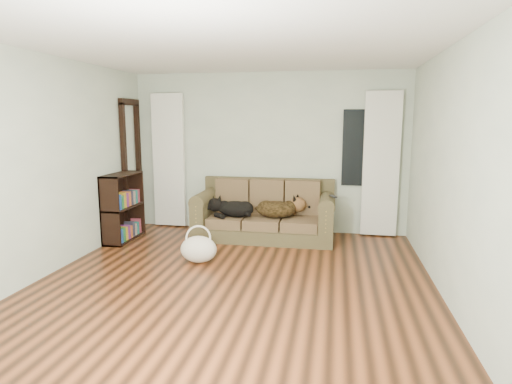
% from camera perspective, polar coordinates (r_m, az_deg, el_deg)
% --- Properties ---
extents(floor, '(5.00, 5.00, 0.00)m').
position_cam_1_polar(floor, '(4.96, -3.13, -12.17)').
color(floor, black).
rests_on(floor, ground).
extents(ceiling, '(5.00, 5.00, 0.00)m').
position_cam_1_polar(ceiling, '(4.67, -3.43, 18.99)').
color(ceiling, white).
rests_on(ceiling, ground).
extents(wall_back, '(4.50, 0.04, 2.60)m').
position_cam_1_polar(wall_back, '(7.08, 1.61, 5.24)').
color(wall_back, beige).
rests_on(wall_back, ground).
extents(wall_left, '(0.04, 5.00, 2.60)m').
position_cam_1_polar(wall_left, '(5.62, -26.20, 3.12)').
color(wall_left, beige).
rests_on(wall_left, ground).
extents(wall_right, '(0.04, 5.00, 2.60)m').
position_cam_1_polar(wall_right, '(4.64, 24.81, 2.06)').
color(wall_right, beige).
rests_on(wall_right, ground).
extents(curtain_left, '(0.55, 0.08, 2.25)m').
position_cam_1_polar(curtain_left, '(7.47, -11.52, 4.13)').
color(curtain_left, white).
rests_on(curtain_left, ground).
extents(curtain_right, '(0.55, 0.08, 2.25)m').
position_cam_1_polar(curtain_right, '(6.96, 16.32, 3.54)').
color(curtain_right, white).
rests_on(curtain_right, ground).
extents(window_pane, '(0.50, 0.03, 1.20)m').
position_cam_1_polar(window_pane, '(6.96, 13.50, 5.73)').
color(window_pane, black).
rests_on(window_pane, wall_back).
extents(door_casing, '(0.07, 0.60, 2.10)m').
position_cam_1_polar(door_casing, '(7.35, -16.20, 3.07)').
color(door_casing, black).
rests_on(door_casing, ground).
extents(sofa, '(2.14, 0.92, 0.87)m').
position_cam_1_polar(sofa, '(6.68, 1.13, -2.39)').
color(sofa, '#4D4926').
rests_on(sofa, floor).
extents(dog_black_lab, '(0.68, 0.55, 0.25)m').
position_cam_1_polar(dog_black_lab, '(6.67, -3.02, -2.16)').
color(dog_black_lab, black).
rests_on(dog_black_lab, sofa).
extents(dog_shepherd, '(0.64, 0.45, 0.28)m').
position_cam_1_polar(dog_shepherd, '(6.61, 3.04, -2.17)').
color(dog_shepherd, black).
rests_on(dog_shepherd, sofa).
extents(tv_remote, '(0.13, 0.20, 0.02)m').
position_cam_1_polar(tv_remote, '(6.37, 10.26, -0.57)').
color(tv_remote, black).
rests_on(tv_remote, sofa).
extents(tote_bag, '(0.52, 0.42, 0.35)m').
position_cam_1_polar(tote_bag, '(5.66, -7.66, -7.72)').
color(tote_bag, beige).
rests_on(tote_bag, floor).
extents(bookshelf, '(0.37, 0.85, 1.03)m').
position_cam_1_polar(bookshelf, '(6.88, -17.30, -2.05)').
color(bookshelf, black).
rests_on(bookshelf, floor).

